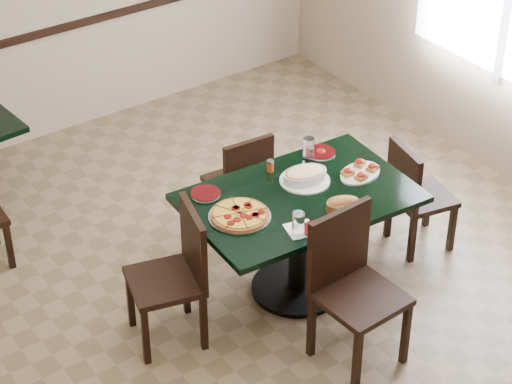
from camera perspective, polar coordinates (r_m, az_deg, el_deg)
floor at (r=6.51m, az=-0.42°, el=-6.44°), size 5.50×5.50×0.00m
room_shell at (r=7.61m, az=-1.59°, el=10.26°), size 5.50×5.50×5.50m
main_table at (r=6.30m, az=2.46°, el=-1.56°), size 1.46×0.99×0.75m
chair_far at (r=6.88m, az=-0.82°, el=0.68°), size 0.41×0.41×0.81m
chair_near at (r=5.86m, az=5.43°, el=-4.98°), size 0.48×0.48×0.98m
chair_right at (r=6.84m, az=9.03°, el=0.00°), size 0.45×0.45×0.81m
chair_left at (r=6.00m, az=-4.50°, el=-4.41°), size 0.52×0.52×0.91m
pepperoni_pizza at (r=5.98m, az=-0.94°, el=-1.31°), size 0.38×0.38×0.04m
lasagna_casserole at (r=6.30m, az=2.81°, el=0.96°), size 0.32×0.32×0.09m
bread_basket at (r=6.06m, az=4.99°, el=-0.71°), size 0.24×0.20×0.09m
bruschetta_platter at (r=6.41m, az=5.97°, el=1.20°), size 0.36×0.29×0.05m
side_plate_near at (r=5.88m, az=3.58°, el=-2.19°), size 0.19×0.19×0.02m
side_plate_far_r at (r=6.61m, az=3.72°, el=2.28°), size 0.20×0.20×0.03m
side_plate_far_l at (r=6.19m, az=-2.90°, el=-0.09°), size 0.19×0.19×0.02m
napkin_setting at (r=5.89m, az=2.58°, el=-2.14°), size 0.20×0.20×0.01m
water_glass_a at (r=6.51m, az=3.02°, el=2.48°), size 0.07×0.07×0.16m
water_glass_b at (r=5.79m, az=2.43°, el=-1.90°), size 0.08×0.08×0.16m
pepper_shaker at (r=6.40m, az=0.82°, el=1.52°), size 0.05×0.05×0.08m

